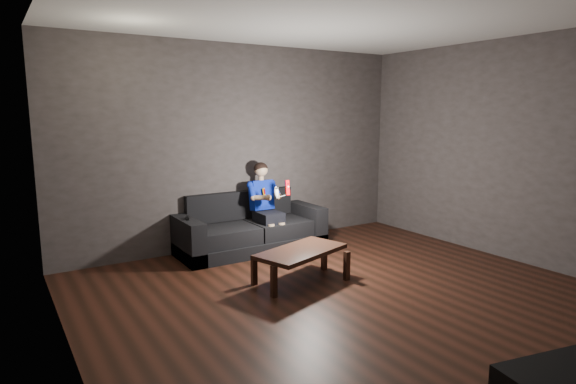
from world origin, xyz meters
TOP-DOWN VIEW (x-y plane):
  - floor at (0.00, 0.00)m, footprint 5.00×5.00m
  - back_wall at (0.00, 2.50)m, footprint 5.00×0.04m
  - left_wall at (-2.50, 0.00)m, footprint 0.04×5.00m
  - right_wall at (2.50, 0.00)m, footprint 0.04×5.00m
  - ceiling at (0.00, 0.00)m, footprint 5.00×5.00m
  - sofa at (-0.05, 2.19)m, footprint 1.94×0.84m
  - child at (0.17, 2.15)m, footprint 0.45×0.55m
  - wii_remote_red at (0.25, 1.73)m, footprint 0.06×0.08m
  - nunchuk_white at (0.09, 1.73)m, footprint 0.07×0.09m
  - wii_remote_black at (-0.93, 2.12)m, footprint 0.08×0.14m
  - coffee_table at (-0.17, 0.78)m, footprint 1.12×0.79m

SIDE VIEW (x-z plane):
  - floor at x=0.00m, z-range 0.00..0.00m
  - sofa at x=-0.05m, z-range -0.13..0.62m
  - coffee_table at x=-0.17m, z-range 0.13..0.50m
  - wii_remote_black at x=-0.93m, z-range 0.53..0.56m
  - child at x=0.17m, z-range 0.12..1.21m
  - nunchuk_white at x=0.09m, z-range 0.76..0.90m
  - wii_remote_red at x=0.25m, z-range 0.78..0.97m
  - back_wall at x=0.00m, z-range 0.00..2.70m
  - left_wall at x=-2.50m, z-range 0.00..2.70m
  - right_wall at x=2.50m, z-range 0.00..2.70m
  - ceiling at x=0.00m, z-range 2.69..2.71m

